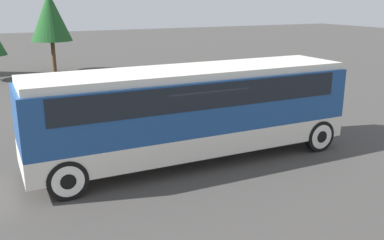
{
  "coord_description": "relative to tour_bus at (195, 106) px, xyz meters",
  "views": [
    {
      "loc": [
        -5.67,
        -11.64,
        5.01
      ],
      "look_at": [
        0.0,
        0.0,
        1.34
      ],
      "focal_mm": 40.0,
      "sensor_mm": 36.0,
      "label": 1
    }
  ],
  "objects": [
    {
      "name": "tree_right",
      "position": [
        -1.27,
        20.08,
        2.05
      ],
      "size": [
        2.81,
        2.81,
        5.56
      ],
      "color": "brown",
      "rests_on": "ground_plane"
    },
    {
      "name": "parked_car_mid",
      "position": [
        -1.49,
        8.36,
        -1.11
      ],
      "size": [
        4.05,
        1.95,
        1.4
      ],
      "color": "silver",
      "rests_on": "ground_plane"
    },
    {
      "name": "tour_bus",
      "position": [
        0.0,
        0.0,
        0.0
      ],
      "size": [
        10.29,
        2.52,
        2.98
      ],
      "color": "silver",
      "rests_on": "ground_plane"
    },
    {
      "name": "parked_car_near",
      "position": [
        2.61,
        5.73,
        -1.1
      ],
      "size": [
        4.27,
        1.79,
        1.41
      ],
      "color": "maroon",
      "rests_on": "ground_plane"
    },
    {
      "name": "ground_plane",
      "position": [
        -0.1,
        -0.0,
        -1.8
      ],
      "size": [
        120.0,
        120.0,
        0.0
      ],
      "primitive_type": "plane",
      "color": "#423F3D"
    }
  ]
}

